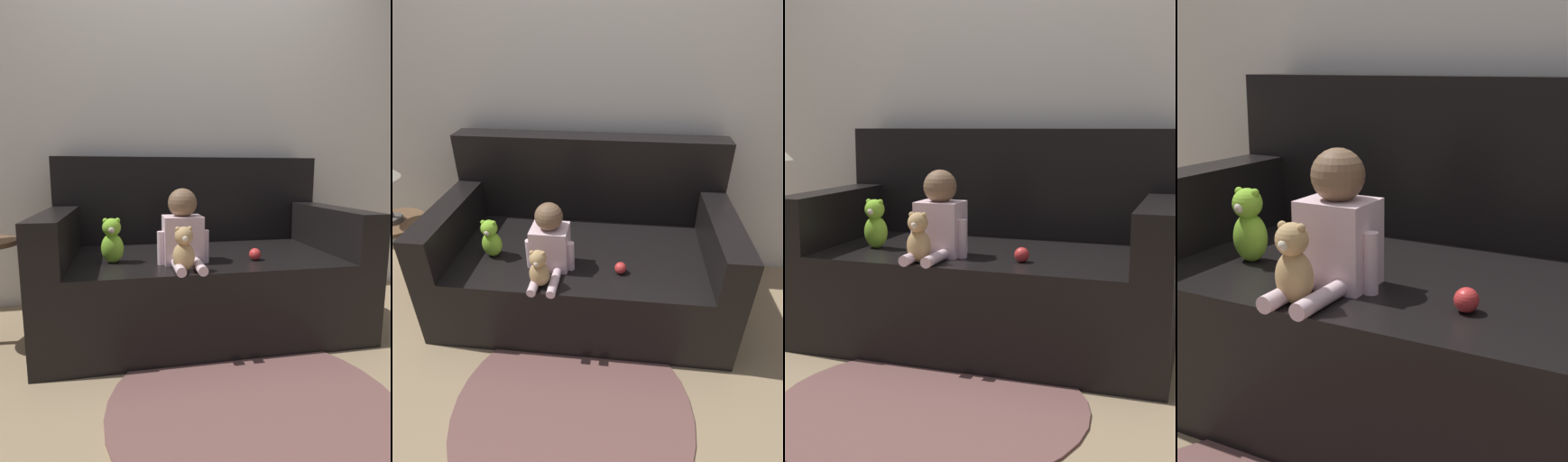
# 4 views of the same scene
# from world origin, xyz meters

# --- Properties ---
(ground_plane) EXTENTS (12.00, 12.00, 0.00)m
(ground_plane) POSITION_xyz_m (0.00, 0.00, 0.00)
(ground_plane) COLOR #9E8460
(wall_back) EXTENTS (8.00, 0.05, 2.60)m
(wall_back) POSITION_xyz_m (0.00, 0.57, 1.30)
(wall_back) COLOR silver
(wall_back) RESTS_ON ground_plane
(couch) EXTENTS (1.75, 0.96, 1.01)m
(couch) POSITION_xyz_m (0.00, 0.07, 0.34)
(couch) COLOR black
(couch) RESTS_ON ground_plane
(person_baby) EXTENTS (0.27, 0.36, 0.39)m
(person_baby) POSITION_xyz_m (-0.15, -0.24, 0.61)
(person_baby) COLOR silver
(person_baby) RESTS_ON couch
(teddy_bear_brown) EXTENTS (0.11, 0.10, 0.22)m
(teddy_bear_brown) POSITION_xyz_m (-0.17, -0.41, 0.56)
(teddy_bear_brown) COLOR tan
(teddy_bear_brown) RESTS_ON couch
(plush_toy_side) EXTENTS (0.11, 0.11, 0.24)m
(plush_toy_side) POSITION_xyz_m (-0.51, -0.17, 0.57)
(plush_toy_side) COLOR #8CD133
(plush_toy_side) RESTS_ON couch
(toy_ball) EXTENTS (0.06, 0.06, 0.06)m
(toy_ball) POSITION_xyz_m (0.24, -0.26, 0.48)
(toy_ball) COLOR red
(toy_ball) RESTS_ON couch
(floor_rug) EXTENTS (1.17, 1.17, 0.01)m
(floor_rug) POSITION_xyz_m (0.05, -0.80, 0.01)
(floor_rug) COLOR brown
(floor_rug) RESTS_ON ground_plane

